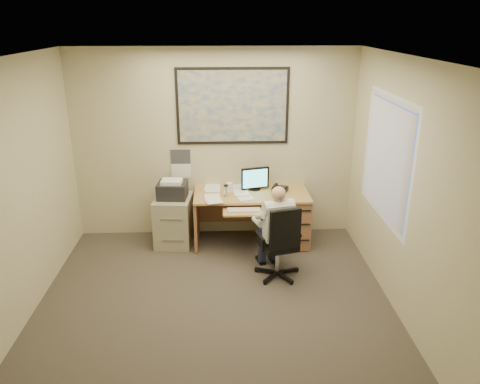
{
  "coord_description": "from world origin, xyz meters",
  "views": [
    {
      "loc": [
        0.1,
        -4.22,
        3.04
      ],
      "look_at": [
        0.33,
        1.3,
        0.98
      ],
      "focal_mm": 35.0,
      "sensor_mm": 36.0,
      "label": 1
    }
  ],
  "objects_px": {
    "desk": "(275,213)",
    "person": "(278,232)",
    "filing_cabinet": "(174,216)",
    "office_chair": "(277,257)"
  },
  "relations": [
    {
      "from": "office_chair",
      "to": "person",
      "type": "height_order",
      "value": "person"
    },
    {
      "from": "desk",
      "to": "filing_cabinet",
      "type": "height_order",
      "value": "desk"
    },
    {
      "from": "filing_cabinet",
      "to": "office_chair",
      "type": "bearing_deg",
      "value": -32.2
    },
    {
      "from": "filing_cabinet",
      "to": "person",
      "type": "distance_m",
      "value": 1.67
    },
    {
      "from": "desk",
      "to": "person",
      "type": "xyz_separation_m",
      "value": [
        -0.07,
        -0.95,
        0.15
      ]
    },
    {
      "from": "person",
      "to": "filing_cabinet",
      "type": "bearing_deg",
      "value": 131.15
    },
    {
      "from": "filing_cabinet",
      "to": "office_chair",
      "type": "relative_size",
      "value": 0.99
    },
    {
      "from": "desk",
      "to": "person",
      "type": "distance_m",
      "value": 0.96
    },
    {
      "from": "desk",
      "to": "office_chair",
      "type": "distance_m",
      "value": 1.04
    },
    {
      "from": "desk",
      "to": "person",
      "type": "bearing_deg",
      "value": -94.21
    }
  ]
}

